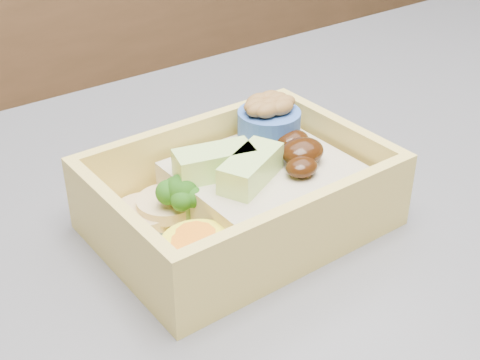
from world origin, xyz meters
TOP-DOWN VIEW (x-y plane):
  - bento_box at (-0.18, 0.04)m, footprint 0.19×0.14m

SIDE VIEW (x-z plane):
  - bento_box at x=-0.18m, z-range 0.91..0.98m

